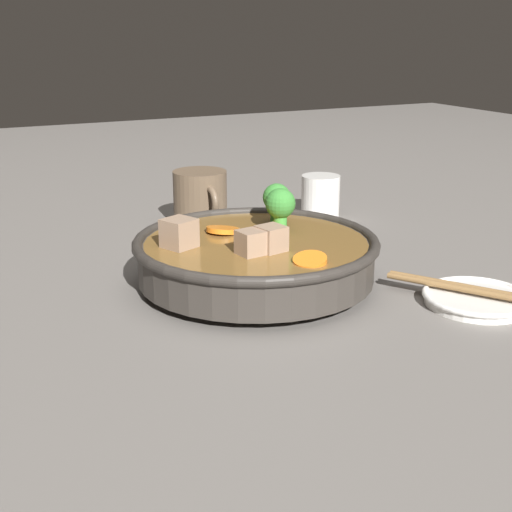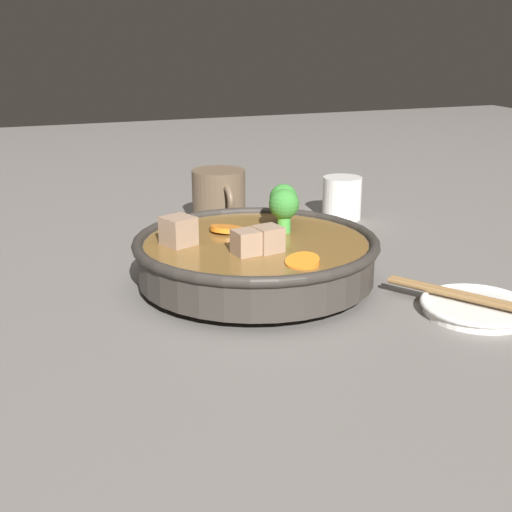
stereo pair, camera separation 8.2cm
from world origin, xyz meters
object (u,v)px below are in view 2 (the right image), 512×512
tea_cup (342,197)px  dark_mug (219,198)px  side_saucer (477,307)px  chopsticks_pair (478,299)px  stirfry_bowl (256,254)px

tea_cup → dark_mug: (-0.03, -0.19, 0.01)m
side_saucer → chopsticks_pair: chopsticks_pair is taller
side_saucer → tea_cup: size_ratio=1.81×
stirfry_bowl → dark_mug: bearing=171.6°
tea_cup → dark_mug: bearing=-98.3°
stirfry_bowl → chopsticks_pair: stirfry_bowl is taller
stirfry_bowl → tea_cup: stirfry_bowl is taller
side_saucer → chopsticks_pair: 0.01m
dark_mug → side_saucer: bearing=19.3°
stirfry_bowl → dark_mug: stirfry_bowl is taller
stirfry_bowl → chopsticks_pair: bearing=49.5°
side_saucer → dark_mug: (-0.43, -0.15, 0.04)m
side_saucer → chopsticks_pair: bearing=-90.0°
dark_mug → chopsticks_pair: bearing=19.3°
side_saucer → chopsticks_pair: size_ratio=0.66×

